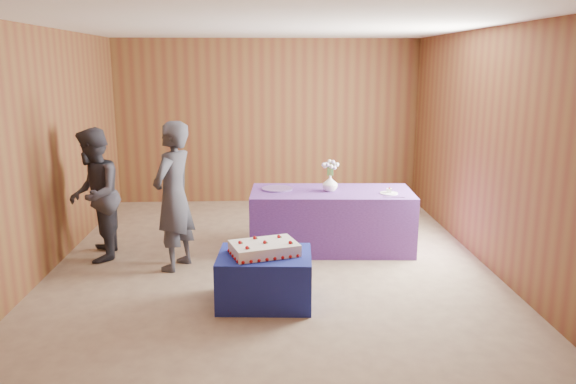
{
  "coord_description": "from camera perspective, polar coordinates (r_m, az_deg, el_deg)",
  "views": [
    {
      "loc": [
        -0.08,
        -6.35,
        2.3
      ],
      "look_at": [
        0.21,
        0.1,
        0.82
      ],
      "focal_mm": 35.0,
      "sensor_mm": 36.0,
      "label": 1
    }
  ],
  "objects": [
    {
      "name": "guest_left",
      "position": [
        6.42,
        -11.55,
        -0.43
      ],
      "size": [
        0.61,
        0.73,
        1.69
      ],
      "primitive_type": "imported",
      "rotation": [
        0.0,
        0.0,
        -1.98
      ],
      "color": "#373741",
      "rests_on": "ground"
    },
    {
      "name": "cake_slice",
      "position": [
        6.94,
        10.23,
        0.15
      ],
      "size": [
        0.07,
        0.06,
        0.07
      ],
      "rotation": [
        0.0,
        0.0,
        -0.21
      ],
      "color": "silver",
      "rests_on": "plate"
    },
    {
      "name": "serving_table",
      "position": [
        7.09,
        4.41,
        -2.85
      ],
      "size": [
        2.04,
        1.0,
        0.75
      ],
      "primitive_type": "cube",
      "rotation": [
        0.0,
        0.0,
        -0.05
      ],
      "color": "#663797",
      "rests_on": "ground"
    },
    {
      "name": "ground",
      "position": [
        6.75,
        -1.76,
        -6.98
      ],
      "size": [
        6.0,
        6.0,
        0.0
      ],
      "primitive_type": "plane",
      "color": "#9C886C",
      "rests_on": "ground"
    },
    {
      "name": "plate",
      "position": [
        6.94,
        10.21,
        -0.12
      ],
      "size": [
        0.23,
        0.23,
        0.01
      ],
      "primitive_type": "cylinder",
      "rotation": [
        0.0,
        0.0,
        0.06
      ],
      "color": "white",
      "rests_on": "serving_table"
    },
    {
      "name": "cake_table",
      "position": [
        5.55,
        -2.37,
        -8.74
      ],
      "size": [
        0.94,
        0.75,
        0.5
      ],
      "primitive_type": "cube",
      "rotation": [
        0.0,
        0.0,
        -0.06
      ],
      "color": "navy",
      "rests_on": "ground"
    },
    {
      "name": "vase",
      "position": [
        6.97,
        4.29,
        0.88
      ],
      "size": [
        0.19,
        0.19,
        0.2
      ],
      "primitive_type": "imported",
      "rotation": [
        0.0,
        0.0,
        0.01
      ],
      "color": "white",
      "rests_on": "serving_table"
    },
    {
      "name": "platter",
      "position": [
        7.06,
        -1.12,
        0.33
      ],
      "size": [
        0.46,
        0.46,
        0.02
      ],
      "primitive_type": "cylinder",
      "rotation": [
        0.0,
        0.0,
        -0.2
      ],
      "color": "#6A4B96",
      "rests_on": "serving_table"
    },
    {
      "name": "flower_spray",
      "position": [
        6.92,
        4.33,
        2.8
      ],
      "size": [
        0.22,
        0.22,
        0.17
      ],
      "color": "#2B5923",
      "rests_on": "vase"
    },
    {
      "name": "guest_right",
      "position": [
        6.98,
        -19.09,
        -0.29
      ],
      "size": [
        0.71,
        0.85,
        1.58
      ],
      "primitive_type": "imported",
      "rotation": [
        0.0,
        0.0,
        -1.41
      ],
      "color": "#302F39",
      "rests_on": "ground"
    },
    {
      "name": "sheet_cake",
      "position": [
        5.45,
        -2.43,
        -5.74
      ],
      "size": [
        0.75,
        0.61,
        0.15
      ],
      "rotation": [
        0.0,
        0.0,
        0.3
      ],
      "color": "silver",
      "rests_on": "cake_table"
    },
    {
      "name": "room_shell",
      "position": [
        6.37,
        -1.87,
        8.45
      ],
      "size": [
        5.04,
        6.04,
        2.72
      ],
      "color": "brown",
      "rests_on": "ground"
    },
    {
      "name": "knife",
      "position": [
        6.77,
        10.69,
        -0.52
      ],
      "size": [
        0.26,
        0.07,
        0.0
      ],
      "primitive_type": "cube",
      "rotation": [
        0.0,
        0.0,
        -0.18
      ],
      "color": "#B7B7BB",
      "rests_on": "serving_table"
    }
  ]
}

